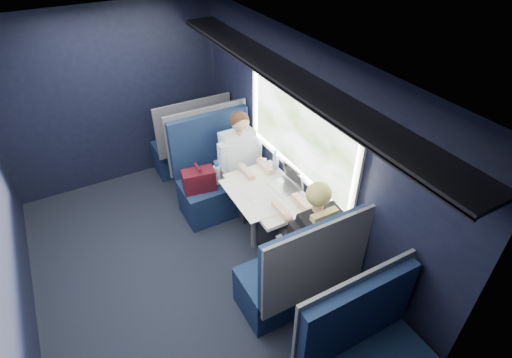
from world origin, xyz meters
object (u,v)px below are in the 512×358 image
woman (311,231)px  cup (264,162)px  laptop (288,181)px  table (267,197)px  man (242,159)px  seat_bay_far (297,276)px  seat_row_front (191,144)px  bottle_small (276,161)px  seat_bay_near (217,178)px

woman → cup: bearing=82.8°
woman → laptop: woman is taller
table → man: (0.07, 0.70, 0.06)m
seat_bay_far → laptop: bearing=63.5°
seat_bay_far → seat_row_front: size_ratio=1.09×
bottle_small → cup: 0.16m
table → seat_bay_near: size_ratio=0.79×
seat_row_front → laptop: seat_row_front is taller
table → bottle_small: size_ratio=4.22×
bottle_small → cup: bottle_small is taller
man → cup: (0.15, -0.26, 0.06)m
seat_row_front → woman: size_ratio=0.88×
table → seat_row_front: seat_row_front is taller
man → woman: size_ratio=1.00×
seat_bay_far → cup: 1.42m
man → woman: bearing=-90.0°
woman → table: bearing=95.5°
table → seat_row_front: (-0.18, 1.80, -0.25)m
table → laptop: size_ratio=2.97×
seat_bay_near → bottle_small: seat_bay_near is taller
man → woman: 1.41m
seat_bay_near → bottle_small: size_ratio=5.32×
seat_row_front → laptop: bearing=-76.9°
seat_bay_near → man: man is taller
woman → cup: size_ratio=16.51×
seat_bay_near → seat_row_front: seat_bay_near is taller
cup → woman: bearing=-97.2°
man → bottle_small: 0.46m
seat_bay_near → man: 0.43m
table → laptop: bearing=-5.9°
seat_bay_near → seat_bay_far: (0.02, -1.74, -0.01)m
cup → table: bearing=-115.9°
seat_bay_far → woman: woman is taller
seat_bay_near → woman: woman is taller
seat_bay_near → woman: (0.27, -1.57, 0.30)m
man → laptop: bearing=-76.5°
seat_bay_near → seat_bay_far: bearing=-89.4°
cup → seat_row_front: bearing=106.3°
seat_bay_near → woman: bearing=-80.4°
seat_bay_far → man: (0.25, 1.57, 0.30)m
seat_bay_near → seat_row_front: 0.93m
woman → seat_bay_near: bearing=99.6°
woman → bottle_small: 1.06m
seat_bay_far → laptop: size_ratio=3.74×
laptop → table: bearing=174.1°
seat_row_front → bottle_small: bearing=-72.0°
man → woman: (0.00, -1.41, 0.01)m
table → bottle_small: 0.48m
seat_bay_near → laptop: size_ratio=3.74×
seat_bay_far → man: man is taller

